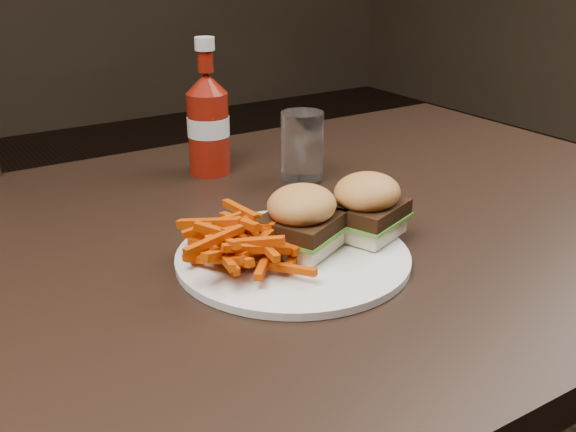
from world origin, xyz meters
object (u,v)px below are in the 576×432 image
dining_table (296,237)px  plate (293,257)px  ketchup_bottle (209,134)px  tumbler (302,145)px

dining_table → plate: plate is taller
plate → ketchup_bottle: size_ratio=2.11×
dining_table → tumbler: 0.17m
tumbler → dining_table: bearing=-126.4°
plate → ketchup_bottle: (0.06, 0.32, 0.06)m
dining_table → tumbler: (0.09, 0.12, 0.08)m
ketchup_bottle → tumbler: size_ratio=1.27×
plate → tumbler: bearing=54.0°
dining_table → plate: 0.11m
plate → ketchup_bottle: ketchup_bottle is taller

